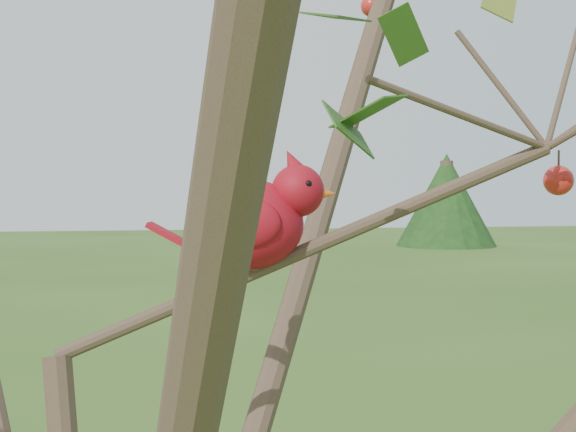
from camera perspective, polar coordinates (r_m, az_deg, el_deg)
The scene contains 3 objects.
crabapple_tree at distance 0.95m, azimuth -10.78°, elevation 0.02°, with size 2.35×2.05×2.95m.
cardinal at distance 1.07m, azimuth -2.28°, elevation -0.22°, with size 0.23×0.13×0.16m.
distant_trees at distance 23.56m, azimuth -17.90°, elevation 0.30°, with size 39.12×14.09×3.17m.
Camera 1 is at (0.02, -0.97, 2.16)m, focal length 55.00 mm.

